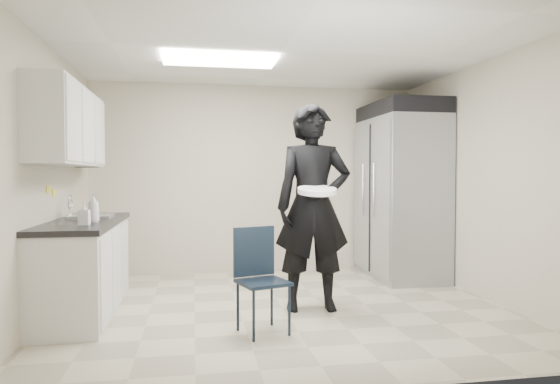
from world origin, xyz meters
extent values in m
plane|color=#B9AE92|center=(0.00, 0.00, 0.00)|extent=(4.50, 4.50, 0.00)
plane|color=silver|center=(0.00, 0.00, 2.60)|extent=(4.50, 4.50, 0.00)
plane|color=#BBAF9A|center=(0.00, 2.00, 1.30)|extent=(4.50, 0.00, 4.50)
plane|color=#BBAF9A|center=(-2.25, 0.00, 1.30)|extent=(0.00, 4.00, 4.00)
plane|color=#BBAF9A|center=(2.25, 0.00, 1.30)|extent=(0.00, 4.00, 4.00)
cube|color=white|center=(-0.60, 0.40, 2.57)|extent=(1.20, 0.60, 0.02)
cube|color=silver|center=(-1.95, 0.20, 0.43)|extent=(0.60, 1.90, 0.86)
cube|color=black|center=(-1.95, 0.20, 0.89)|extent=(0.64, 1.95, 0.05)
cube|color=gray|center=(-1.93, 0.45, 0.87)|extent=(0.42, 0.40, 0.14)
cylinder|color=silver|center=(-2.13, 0.45, 1.02)|extent=(0.02, 0.02, 0.24)
cube|color=silver|center=(-2.08, 0.20, 1.83)|extent=(0.35, 1.80, 0.75)
cube|color=black|center=(-2.14, 1.35, 1.62)|extent=(0.22, 0.30, 0.35)
cube|color=yellow|center=(-2.24, 0.10, 1.22)|extent=(0.00, 0.12, 0.07)
cube|color=yellow|center=(-2.24, 0.30, 1.18)|extent=(0.00, 0.12, 0.07)
cube|color=gray|center=(1.83, 1.27, 1.05)|extent=(0.80, 1.35, 2.10)
cube|color=black|center=(1.83, 1.27, 2.20)|extent=(0.80, 1.35, 0.20)
cube|color=black|center=(-0.30, -0.76, 0.44)|extent=(0.49, 0.49, 0.87)
imported|color=black|center=(0.30, -0.09, 1.03)|extent=(0.80, 0.57, 2.07)
cylinder|color=white|center=(0.28, -0.34, 1.21)|extent=(0.40, 0.40, 0.05)
imported|color=white|center=(-1.80, -0.08, 1.05)|extent=(0.15, 0.15, 0.27)
imported|color=#B8BAC5|center=(-1.84, -0.30, 1.01)|extent=(0.09, 0.10, 0.20)
camera|label=1|loc=(-0.89, -4.95, 1.36)|focal=32.00mm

